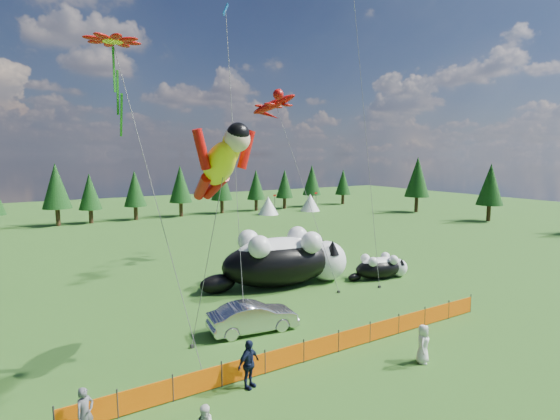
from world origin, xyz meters
The scene contains 14 objects.
ground centered at (0.00, 0.00, 0.00)m, with size 160.00×160.00×0.00m, color black.
safety_fence centered at (0.00, -3.00, 0.50)m, with size 22.06×0.06×1.10m.
tree_line centered at (0.00, 45.00, 4.00)m, with size 90.00×4.00×8.00m, color black, non-canonical shape.
festival_tents centered at (11.00, 40.00, 1.40)m, with size 50.00×3.20×2.80m, color white, non-canonical shape.
cat_large centered at (4.52, 7.39, 1.89)m, with size 10.97×5.16×3.98m.
cat_small centered at (11.67, 5.06, 0.87)m, with size 5.03×2.49×1.83m.
car centered at (-1.29, 1.28, 0.78)m, with size 1.65×4.73×1.56m, color silver.
spectator_a centered at (-10.12, -3.60, 0.88)m, with size 0.64×0.42×1.76m, color #58575C.
spectator_c centered at (-4.09, -3.60, 0.99)m, with size 1.16×0.59×1.98m, color #131A34.
spectator_e centered at (3.55, -5.81, 0.88)m, with size 0.86×0.56×1.76m, color silver.
superhero_kite centered at (-4.19, -1.30, 8.87)m, with size 4.59×4.86×10.87m.
gecko_kite centered at (7.50, 13.86, 13.46)m, with size 5.75×13.10×16.63m.
flower_kite centered at (-7.23, 3.76, 14.39)m, with size 3.74×7.23×15.53m.
diamond_kite_a centered at (-0.32, 6.10, 16.48)m, with size 1.91×5.72×18.75m.
Camera 1 is at (-11.65, -18.30, 9.31)m, focal length 28.00 mm.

